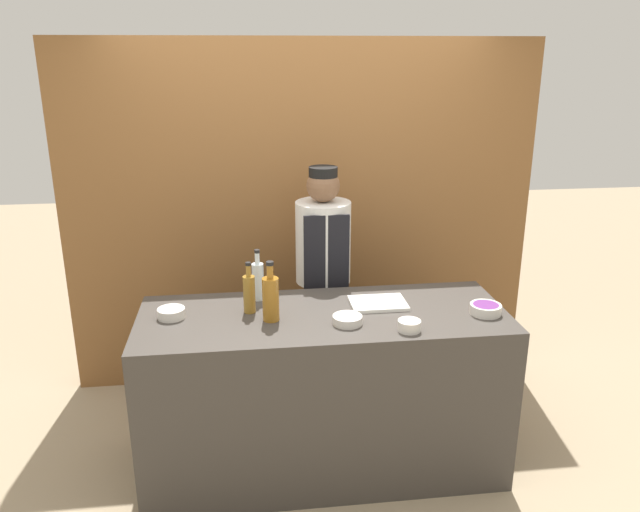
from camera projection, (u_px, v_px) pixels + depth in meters
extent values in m
plane|color=tan|center=(323.00, 463.00, 3.68)|extent=(14.00, 14.00, 0.00)
cube|color=brown|center=(302.00, 216.00, 4.39)|extent=(3.25, 0.18, 2.40)
cube|color=#3D3833|center=(323.00, 391.00, 3.53)|extent=(2.00, 0.76, 0.96)
cylinder|color=silver|center=(486.00, 309.00, 3.37)|extent=(0.17, 0.17, 0.05)
cylinder|color=#703384|center=(486.00, 306.00, 3.36)|extent=(0.14, 0.14, 0.02)
cylinder|color=silver|center=(409.00, 326.00, 3.16)|extent=(0.12, 0.12, 0.06)
cylinder|color=brown|center=(409.00, 322.00, 3.16)|extent=(0.10, 0.10, 0.02)
cylinder|color=silver|center=(171.00, 313.00, 3.32)|extent=(0.15, 0.15, 0.05)
cylinder|color=silver|center=(171.00, 310.00, 3.31)|extent=(0.12, 0.12, 0.02)
cylinder|color=silver|center=(347.00, 320.00, 3.25)|extent=(0.16, 0.16, 0.04)
cylinder|color=green|center=(347.00, 317.00, 3.24)|extent=(0.13, 0.13, 0.01)
cube|color=white|center=(378.00, 303.00, 3.49)|extent=(0.31, 0.23, 0.02)
cylinder|color=#9E661E|center=(271.00, 299.00, 3.26)|extent=(0.09, 0.09, 0.24)
cylinder|color=#9E661E|center=(270.00, 272.00, 3.21)|extent=(0.04, 0.04, 0.07)
cylinder|color=black|center=(270.00, 263.00, 3.20)|extent=(0.04, 0.04, 0.02)
cylinder|color=silver|center=(258.00, 282.00, 3.54)|extent=(0.07, 0.07, 0.21)
cylinder|color=silver|center=(257.00, 258.00, 3.49)|extent=(0.03, 0.03, 0.07)
cylinder|color=black|center=(257.00, 251.00, 3.48)|extent=(0.03, 0.03, 0.02)
cylinder|color=olive|center=(249.00, 294.00, 3.37)|extent=(0.07, 0.07, 0.21)
cylinder|color=olive|center=(248.00, 271.00, 3.32)|extent=(0.03, 0.03, 0.06)
cylinder|color=black|center=(248.00, 264.00, 3.31)|extent=(0.03, 0.03, 0.02)
cylinder|color=#28282D|center=(323.00, 344.00, 4.16)|extent=(0.25, 0.25, 0.90)
cylinder|color=silver|center=(323.00, 242.00, 3.93)|extent=(0.35, 0.35, 0.52)
cube|color=black|center=(327.00, 253.00, 3.78)|extent=(0.28, 0.02, 0.48)
sphere|color=brown|center=(323.00, 185.00, 3.82)|extent=(0.21, 0.21, 0.21)
cylinder|color=black|center=(323.00, 173.00, 3.79)|extent=(0.18, 0.18, 0.07)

